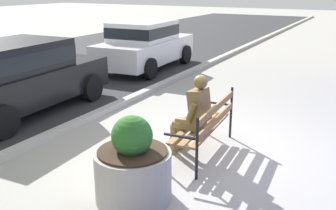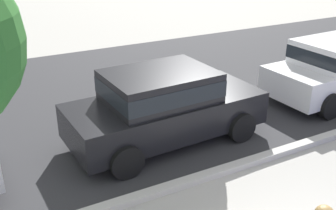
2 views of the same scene
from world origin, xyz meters
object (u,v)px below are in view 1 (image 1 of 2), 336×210
at_px(bronze_statue_seated, 192,116).
at_px(parked_car_white, 145,43).
at_px(park_bench, 207,123).
at_px(concrete_planter, 133,168).
at_px(parked_car_black, 19,75).

xyz_separation_m(bronze_statue_seated, parked_car_white, (5.45, 4.21, 0.17)).
xyz_separation_m(park_bench, concrete_planter, (-1.73, 0.30, -0.11)).
height_order(concrete_planter, parked_car_black, parked_car_black).
bearing_deg(parked_car_white, concrete_planter, -149.70).
relative_size(park_bench, concrete_planter, 1.60).
bearing_deg(bronze_statue_seated, concrete_planter, 176.79).
bearing_deg(concrete_planter, parked_car_white, 30.30).
distance_m(park_bench, concrete_planter, 1.76).
distance_m(park_bench, parked_car_white, 6.92).
distance_m(bronze_statue_seated, parked_car_white, 6.89).
xyz_separation_m(park_bench, parked_car_black, (0.13, 4.42, 0.30)).
relative_size(bronze_statue_seated, parked_car_white, 0.33).
bearing_deg(bronze_statue_seated, parked_car_white, 37.67).
height_order(bronze_statue_seated, concrete_planter, bronze_statue_seated).
bearing_deg(parked_car_black, bronze_statue_seated, -93.58).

